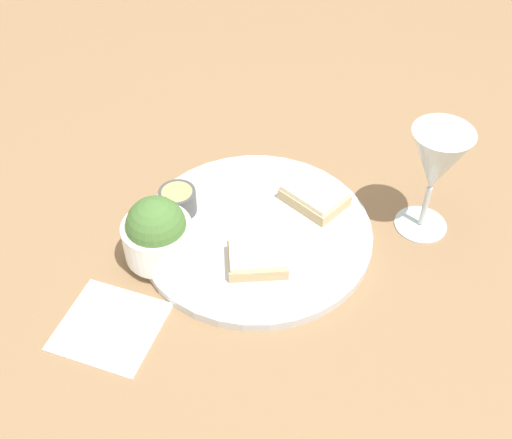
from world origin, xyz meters
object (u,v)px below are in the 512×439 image
object	(u,v)px
cheese_toast_near	(314,196)
cheese_toast_far	(257,258)
salad_bowl	(157,233)
wine_glass	(436,164)
napkin	(110,326)
sauce_ramekin	(178,200)

from	to	relation	value
cheese_toast_near	cheese_toast_far	xyz separation A→B (m)	(0.02, 0.15, -0.00)
salad_bowl	wine_glass	xyz separation A→B (m)	(-0.29, -0.23, 0.06)
cheese_toast_far	salad_bowl	bearing A→B (deg)	19.19
wine_glass	napkin	bearing A→B (deg)	51.00
cheese_toast_near	wine_glass	distance (m)	0.18
salad_bowl	sauce_ramekin	world-z (taller)	salad_bowl
cheese_toast_far	wine_glass	xyz separation A→B (m)	(-0.17, -0.19, 0.09)
cheese_toast_near	napkin	bearing A→B (deg)	66.46
salad_bowl	napkin	distance (m)	0.13
cheese_toast_near	cheese_toast_far	world-z (taller)	same
wine_glass	napkin	xyz separation A→B (m)	(0.29, 0.36, -0.11)
salad_bowl	napkin	size ratio (longest dim) A/B	0.68
cheese_toast_far	sauce_ramekin	bearing A→B (deg)	-14.49
salad_bowl	wine_glass	world-z (taller)	wine_glass
cheese_toast_far	napkin	bearing A→B (deg)	54.38
salad_bowl	cheese_toast_near	distance (m)	0.24
cheese_toast_near	wine_glass	world-z (taller)	wine_glass
napkin	wine_glass	bearing A→B (deg)	-129.00
sauce_ramekin	cheese_toast_near	distance (m)	0.20
sauce_ramekin	cheese_toast_near	world-z (taller)	sauce_ramekin
salad_bowl	napkin	world-z (taller)	salad_bowl
salad_bowl	wine_glass	bearing A→B (deg)	-141.75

